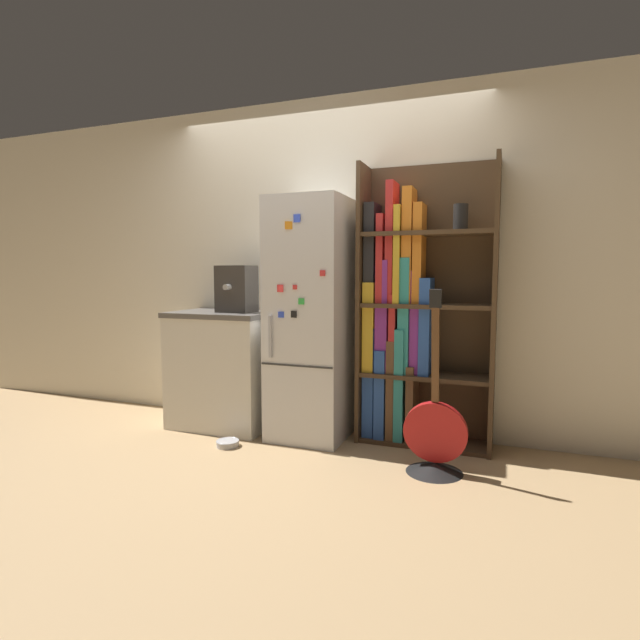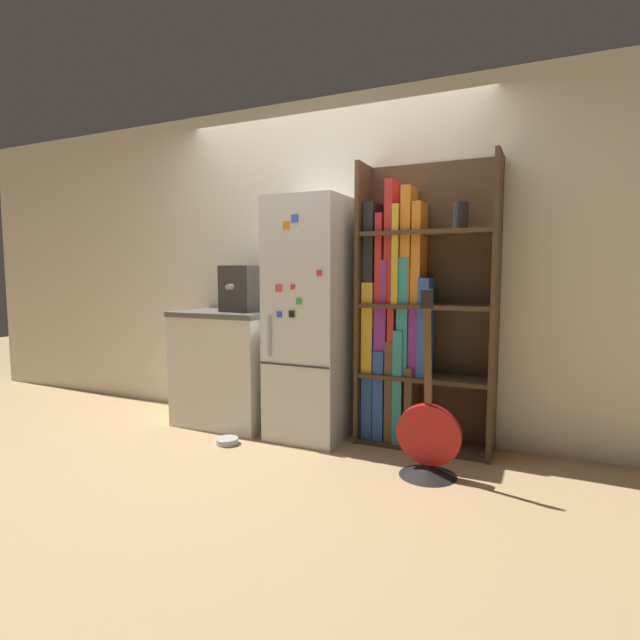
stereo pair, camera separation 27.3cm
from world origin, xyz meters
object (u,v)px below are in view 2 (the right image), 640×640
at_px(bookshelf, 408,319).
at_px(refrigerator, 312,319).
at_px(pet_bowl, 227,441).
at_px(espresso_machine, 240,289).
at_px(guitar, 428,449).

bearing_deg(bookshelf, refrigerator, -168.22).
height_order(bookshelf, pet_bowl, bookshelf).
distance_m(bookshelf, espresso_machine, 1.35).
distance_m(refrigerator, espresso_machine, 0.67).
bearing_deg(guitar, espresso_machine, 166.71).
bearing_deg(pet_bowl, bookshelf, 26.30).
xyz_separation_m(bookshelf, pet_bowl, (-1.18, -0.58, -0.89)).
height_order(bookshelf, guitar, bookshelf).
xyz_separation_m(refrigerator, espresso_machine, (-0.63, -0.01, 0.22)).
bearing_deg(pet_bowl, guitar, 1.84).
xyz_separation_m(espresso_machine, guitar, (1.61, -0.38, -0.95)).
xyz_separation_m(espresso_machine, pet_bowl, (0.15, -0.43, -1.09)).
height_order(refrigerator, pet_bowl, refrigerator).
relative_size(refrigerator, pet_bowl, 10.81).
height_order(guitar, pet_bowl, guitar).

